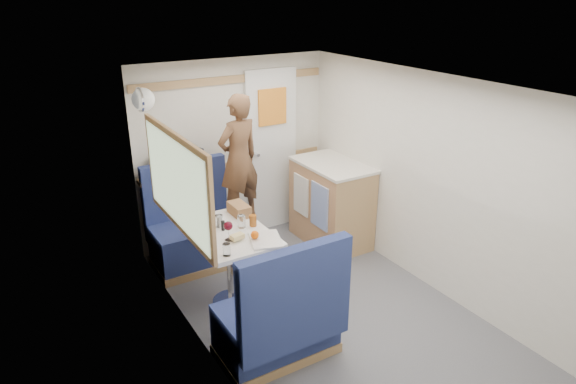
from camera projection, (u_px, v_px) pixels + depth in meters
floor at (358, 339)px, 4.18m from camera, size 4.50×4.50×0.00m
ceiling at (373, 94)px, 3.44m from camera, size 4.50×4.50×0.00m
wall_back at (234, 151)px, 5.60m from camera, size 2.20×0.02×2.00m
wall_left at (229, 267)px, 3.28m from camera, size 0.02×4.50×2.00m
wall_right at (467, 199)px, 4.33m from camera, size 0.02×4.50×2.00m
oak_trim_low at (236, 165)px, 5.64m from camera, size 2.15×0.02×0.08m
oak_trim_high at (232, 79)px, 5.29m from camera, size 2.15×0.02×0.08m
side_window at (176, 183)px, 4.00m from camera, size 0.04×1.30×0.72m
rear_door at (272, 148)px, 5.80m from camera, size 0.62×0.12×1.86m
dinette_table at (230, 247)px, 4.46m from camera, size 0.62×0.92×0.72m
bench_far at (195, 236)px, 5.24m from camera, size 0.90×0.59×1.05m
bench_near at (280, 325)px, 3.87m from camera, size 0.90×0.59×1.05m
ledge at (182, 175)px, 5.23m from camera, size 0.90×0.14×0.04m
dome_light at (143, 99)px, 4.51m from camera, size 0.20×0.20×0.20m
galley_counter at (331, 203)px, 5.63m from camera, size 0.57×0.92×0.92m
person at (239, 159)px, 5.03m from camera, size 0.53×0.41×1.29m
duffel_bag at (178, 163)px, 5.16m from camera, size 0.54×0.39×0.24m
tray at (266, 240)px, 4.23m from camera, size 0.34×0.38×0.02m
orange_fruit at (255, 235)px, 4.22m from camera, size 0.07×0.07×0.07m
cheese_block at (237, 237)px, 4.22m from camera, size 0.12×0.09×0.04m
wine_glass at (228, 227)px, 4.20m from camera, size 0.08×0.08×0.17m
tumbler_left at (227, 250)px, 3.99m from camera, size 0.06×0.06×0.10m
tumbler_mid at (219, 221)px, 4.47m from camera, size 0.07×0.07×0.11m
tumbler_right at (241, 222)px, 4.45m from camera, size 0.07×0.07×0.11m
beer_glass at (253, 221)px, 4.48m from camera, size 0.06×0.06×0.10m
pepper_grinder at (223, 226)px, 4.40m from camera, size 0.03×0.03×0.09m
salt_grinder at (220, 222)px, 4.46m from camera, size 0.04×0.04×0.10m
bread_loaf at (239, 209)px, 4.70m from camera, size 0.14×0.25×0.11m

